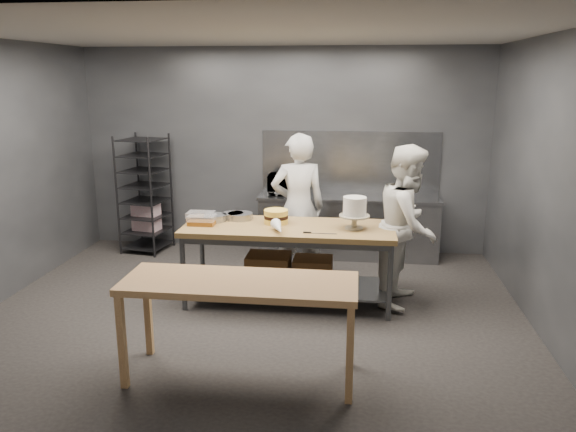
{
  "coord_description": "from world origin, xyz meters",
  "views": [
    {
      "loc": [
        1.1,
        -5.76,
        2.59
      ],
      "look_at": [
        0.35,
        0.31,
        1.05
      ],
      "focal_mm": 35.0,
      "sensor_mm": 36.0,
      "label": 1
    }
  ],
  "objects_px": {
    "chef_behind": "(298,207)",
    "frosted_cake_stand": "(355,209)",
    "chef_right": "(408,225)",
    "microwave": "(287,184)",
    "near_counter": "(240,290)",
    "layer_cake": "(276,217)",
    "speed_rack": "(145,195)",
    "work_table": "(288,254)"
  },
  "relations": [
    {
      "from": "chef_behind",
      "to": "chef_right",
      "type": "height_order",
      "value": "chef_behind"
    },
    {
      "from": "speed_rack",
      "to": "chef_behind",
      "type": "distance_m",
      "value": 2.57
    },
    {
      "from": "work_table",
      "to": "frosted_cake_stand",
      "type": "xyz_separation_m",
      "value": [
        0.75,
        -0.05,
        0.58
      ]
    },
    {
      "from": "chef_right",
      "to": "layer_cake",
      "type": "bearing_deg",
      "value": 109.81
    },
    {
      "from": "microwave",
      "to": "frosted_cake_stand",
      "type": "distance_m",
      "value": 2.09
    },
    {
      "from": "work_table",
      "to": "near_counter",
      "type": "xyz_separation_m",
      "value": [
        -0.2,
        -1.75,
        0.24
      ]
    },
    {
      "from": "chef_behind",
      "to": "frosted_cake_stand",
      "type": "bearing_deg",
      "value": 116.02
    },
    {
      "from": "frosted_cake_stand",
      "to": "layer_cake",
      "type": "bearing_deg",
      "value": 171.65
    },
    {
      "from": "frosted_cake_stand",
      "to": "layer_cake",
      "type": "distance_m",
      "value": 0.92
    },
    {
      "from": "layer_cake",
      "to": "frosted_cake_stand",
      "type": "bearing_deg",
      "value": -8.35
    },
    {
      "from": "speed_rack",
      "to": "frosted_cake_stand",
      "type": "distance_m",
      "value": 3.6
    },
    {
      "from": "work_table",
      "to": "speed_rack",
      "type": "bearing_deg",
      "value": 144.03
    },
    {
      "from": "speed_rack",
      "to": "microwave",
      "type": "xyz_separation_m",
      "value": [
        2.14,
        0.08,
        0.19
      ]
    },
    {
      "from": "work_table",
      "to": "near_counter",
      "type": "height_order",
      "value": "work_table"
    },
    {
      "from": "near_counter",
      "to": "chef_right",
      "type": "distance_m",
      "value": 2.47
    },
    {
      "from": "frosted_cake_stand",
      "to": "work_table",
      "type": "bearing_deg",
      "value": 176.37
    },
    {
      "from": "work_table",
      "to": "microwave",
      "type": "bearing_deg",
      "value": 97.39
    },
    {
      "from": "near_counter",
      "to": "speed_rack",
      "type": "bearing_deg",
      "value": 122.01
    },
    {
      "from": "near_counter",
      "to": "layer_cake",
      "type": "height_order",
      "value": "layer_cake"
    },
    {
      "from": "chef_behind",
      "to": "chef_right",
      "type": "distance_m",
      "value": 1.48
    },
    {
      "from": "near_counter",
      "to": "chef_right",
      "type": "relative_size",
      "value": 1.08
    },
    {
      "from": "chef_right",
      "to": "microwave",
      "type": "height_order",
      "value": "chef_right"
    },
    {
      "from": "chef_right",
      "to": "speed_rack",
      "type": "bearing_deg",
      "value": 84.38
    },
    {
      "from": "near_counter",
      "to": "chef_behind",
      "type": "distance_m",
      "value": 2.56
    },
    {
      "from": "speed_rack",
      "to": "chef_right",
      "type": "height_order",
      "value": "chef_right"
    },
    {
      "from": "near_counter",
      "to": "frosted_cake_stand",
      "type": "distance_m",
      "value": 1.98
    },
    {
      "from": "work_table",
      "to": "frosted_cake_stand",
      "type": "relative_size",
      "value": 6.6
    },
    {
      "from": "chef_behind",
      "to": "frosted_cake_stand",
      "type": "relative_size",
      "value": 5.22
    },
    {
      "from": "work_table",
      "to": "frosted_cake_stand",
      "type": "height_order",
      "value": "frosted_cake_stand"
    },
    {
      "from": "speed_rack",
      "to": "layer_cake",
      "type": "xyz_separation_m",
      "value": [
        2.22,
        -1.63,
        0.14
      ]
    },
    {
      "from": "chef_right",
      "to": "microwave",
      "type": "xyz_separation_m",
      "value": [
        -1.6,
        1.64,
        0.13
      ]
    },
    {
      "from": "chef_behind",
      "to": "microwave",
      "type": "xyz_separation_m",
      "value": [
        -0.26,
        1.01,
        0.1
      ]
    },
    {
      "from": "near_counter",
      "to": "microwave",
      "type": "height_order",
      "value": "microwave"
    },
    {
      "from": "speed_rack",
      "to": "chef_behind",
      "type": "height_order",
      "value": "chef_behind"
    },
    {
      "from": "near_counter",
      "to": "microwave",
      "type": "bearing_deg",
      "value": 90.57
    },
    {
      "from": "chef_behind",
      "to": "frosted_cake_stand",
      "type": "xyz_separation_m",
      "value": [
        0.72,
        -0.84,
        0.2
      ]
    },
    {
      "from": "frosted_cake_stand",
      "to": "near_counter",
      "type": "bearing_deg",
      "value": -119.11
    },
    {
      "from": "work_table",
      "to": "microwave",
      "type": "relative_size",
      "value": 4.43
    },
    {
      "from": "chef_right",
      "to": "frosted_cake_stand",
      "type": "distance_m",
      "value": 0.68
    },
    {
      "from": "near_counter",
      "to": "layer_cake",
      "type": "bearing_deg",
      "value": 88.51
    },
    {
      "from": "chef_right",
      "to": "layer_cake",
      "type": "xyz_separation_m",
      "value": [
        -1.51,
        -0.07,
        0.08
      ]
    },
    {
      "from": "speed_rack",
      "to": "frosted_cake_stand",
      "type": "xyz_separation_m",
      "value": [
        3.12,
        -1.77,
        0.29
      ]
    }
  ]
}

